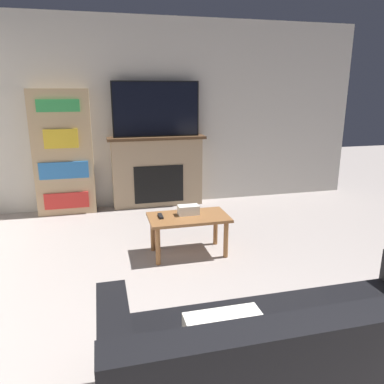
{
  "coord_description": "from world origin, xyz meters",
  "views": [
    {
      "loc": [
        -0.97,
        -0.93,
        1.72
      ],
      "look_at": [
        -0.06,
        2.71,
        0.68
      ],
      "focal_mm": 35.0,
      "sensor_mm": 36.0,
      "label": 1
    }
  ],
  "objects_px": {
    "fireplace": "(158,171)",
    "tv": "(156,109)",
    "coffee_table": "(188,222)",
    "bookshelf": "(63,153)",
    "couch": "(301,370)"
  },
  "relations": [
    {
      "from": "fireplace",
      "to": "bookshelf",
      "type": "bearing_deg",
      "value": -179.0
    },
    {
      "from": "fireplace",
      "to": "tv",
      "type": "xyz_separation_m",
      "value": [
        0.0,
        -0.02,
        0.91
      ]
    },
    {
      "from": "coffee_table",
      "to": "bookshelf",
      "type": "height_order",
      "value": "bookshelf"
    },
    {
      "from": "fireplace",
      "to": "couch",
      "type": "xyz_separation_m",
      "value": [
        0.13,
        -3.97,
        -0.24
      ]
    },
    {
      "from": "tv",
      "to": "coffee_table",
      "type": "relative_size",
      "value": 1.49
    },
    {
      "from": "tv",
      "to": "coffee_table",
      "type": "xyz_separation_m",
      "value": [
        0.04,
        -1.79,
        -1.08
      ]
    },
    {
      "from": "tv",
      "to": "couch",
      "type": "xyz_separation_m",
      "value": [
        0.13,
        -3.95,
        -1.15
      ]
    },
    {
      "from": "couch",
      "to": "bookshelf",
      "type": "bearing_deg",
      "value": 110.08
    },
    {
      "from": "tv",
      "to": "bookshelf",
      "type": "relative_size",
      "value": 0.72
    },
    {
      "from": "couch",
      "to": "tv",
      "type": "bearing_deg",
      "value": 91.9
    },
    {
      "from": "couch",
      "to": "coffee_table",
      "type": "relative_size",
      "value": 2.46
    },
    {
      "from": "fireplace",
      "to": "couch",
      "type": "relative_size",
      "value": 0.69
    },
    {
      "from": "bookshelf",
      "to": "tv",
      "type": "bearing_deg",
      "value": 0.13
    },
    {
      "from": "coffee_table",
      "to": "fireplace",
      "type": "bearing_deg",
      "value": 91.25
    },
    {
      "from": "fireplace",
      "to": "tv",
      "type": "distance_m",
      "value": 0.91
    }
  ]
}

